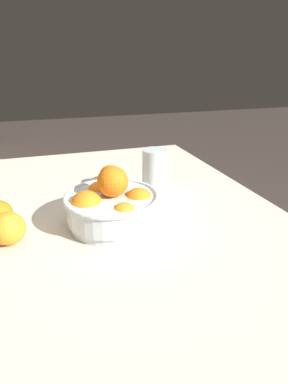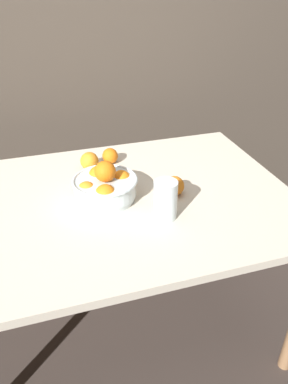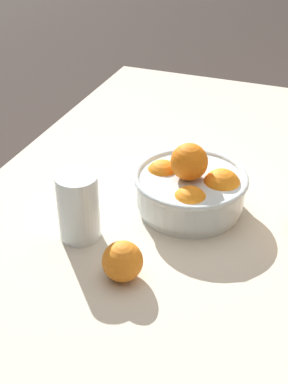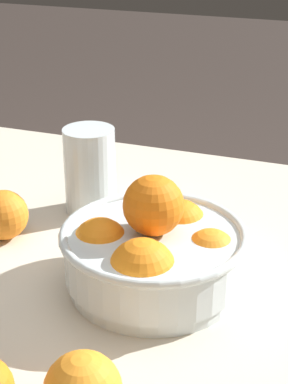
{
  "view_description": "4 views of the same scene",
  "coord_description": "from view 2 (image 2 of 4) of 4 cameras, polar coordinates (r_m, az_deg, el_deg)",
  "views": [
    {
      "loc": [
        -0.64,
        0.15,
        1.09
      ],
      "look_at": [
        0.09,
        -0.09,
        0.76
      ],
      "focal_mm": 28.0,
      "sensor_mm": 36.0,
      "label": 1
    },
    {
      "loc": [
        -0.17,
        -1.15,
        1.46
      ],
      "look_at": [
        0.15,
        -0.1,
        0.78
      ],
      "focal_mm": 35.0,
      "sensor_mm": 36.0,
      "label": 2
    },
    {
      "loc": [
        0.96,
        0.26,
        1.36
      ],
      "look_at": [
        0.09,
        -0.07,
        0.76
      ],
      "focal_mm": 50.0,
      "sensor_mm": 36.0,
      "label": 3
    },
    {
      "loc": [
        -0.2,
        0.68,
        1.17
      ],
      "look_at": [
        0.09,
        -0.11,
        0.78
      ],
      "focal_mm": 60.0,
      "sensor_mm": 36.0,
      "label": 4
    }
  ],
  "objects": [
    {
      "name": "orange_loose_aside",
      "position": [
        1.59,
        -8.32,
        4.69
      ],
      "size": [
        0.08,
        0.08,
        0.08
      ],
      "primitive_type": "sphere",
      "color": "orange",
      "rests_on": "dining_table"
    },
    {
      "name": "orange_loose_near_bowl",
      "position": [
        1.4,
        4.65,
        0.94
      ],
      "size": [
        0.07,
        0.07,
        0.07
      ],
      "primitive_type": "sphere",
      "color": "orange",
      "rests_on": "dining_table"
    },
    {
      "name": "ground_plane",
      "position": [
        1.86,
        -5.67,
        -19.96
      ],
      "size": [
        12.0,
        12.0,
        0.0
      ],
      "primitive_type": "plane",
      "color": "#3D332D"
    },
    {
      "name": "back_wall",
      "position": [
        2.02,
        -13.64,
        26.48
      ],
      "size": [
        8.0,
        0.05,
        2.6
      ],
      "primitive_type": "cube",
      "color": "#4C4238",
      "rests_on": "ground_plane"
    },
    {
      "name": "orange_loose_front",
      "position": [
        1.63,
        -5.19,
        5.5
      ],
      "size": [
        0.07,
        0.07,
        0.07
      ],
      "primitive_type": "sphere",
      "color": "orange",
      "rests_on": "dining_table"
    },
    {
      "name": "juice_glass",
      "position": [
        1.26,
        3.25,
        -1.51
      ],
      "size": [
        0.08,
        0.08,
        0.14
      ],
      "color": "#F4A314",
      "rests_on": "dining_table"
    },
    {
      "name": "fruit_bowl",
      "position": [
        1.37,
        -5.98,
        0.94
      ],
      "size": [
        0.24,
        0.24,
        0.15
      ],
      "color": "silver",
      "rests_on": "dining_table"
    },
    {
      "name": "dining_table",
      "position": [
        1.42,
        -7.01,
        -3.7
      ],
      "size": [
        1.47,
        0.93,
        0.71
      ],
      "color": "beige",
      "rests_on": "ground_plane"
    }
  ]
}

